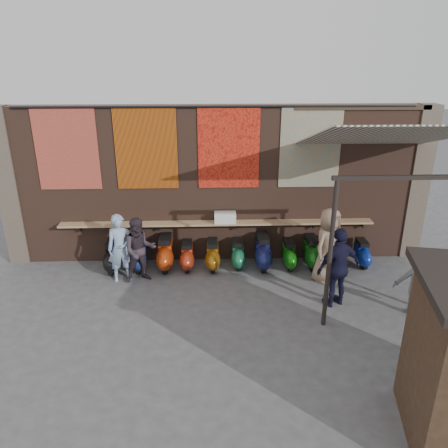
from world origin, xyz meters
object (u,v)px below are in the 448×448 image
(scooter_stool_8, at_px, (311,252))
(shopper_navy, at_px, (338,267))
(scooter_stool_0, at_px, (113,256))
(shelf_box, at_px, (225,218))
(shopper_grey, at_px, (418,282))
(scooter_stool_5, at_px, (238,254))
(diner_left, at_px, (121,248))
(scooter_stool_10, at_px, (362,253))
(scooter_stool_6, at_px, (262,252))
(scooter_stool_9, at_px, (335,251))
(scooter_stool_2, at_px, (165,253))
(scooter_stool_4, at_px, (213,255))
(scooter_stool_1, at_px, (140,256))
(diner_right, at_px, (140,250))
(scooter_stool_7, at_px, (289,254))
(shopper_tan, at_px, (328,245))
(scooter_stool_3, at_px, (187,256))

(scooter_stool_8, height_order, shopper_navy, shopper_navy)
(scooter_stool_0, distance_m, scooter_stool_8, 5.04)
(shelf_box, height_order, shopper_grey, shopper_grey)
(scooter_stool_5, relative_size, diner_left, 0.45)
(scooter_stool_10, xyz_separation_m, diner_left, (-6.04, -0.54, 0.50))
(scooter_stool_6, relative_size, scooter_stool_9, 1.09)
(shopper_navy, bearing_deg, scooter_stool_0, -41.08)
(scooter_stool_9, distance_m, diner_left, 5.41)
(scooter_stool_8, bearing_deg, shopper_navy, -85.62)
(scooter_stool_2, relative_size, diner_left, 0.53)
(scooter_stool_4, relative_size, scooter_stool_5, 1.04)
(scooter_stool_1, bearing_deg, scooter_stool_2, -0.91)
(scooter_stool_6, relative_size, diner_right, 0.56)
(scooter_stool_0, distance_m, scooter_stool_7, 4.47)
(scooter_stool_7, relative_size, diner_right, 0.46)
(scooter_stool_1, relative_size, diner_left, 0.45)
(shopper_tan, bearing_deg, scooter_stool_4, 121.80)
(scooter_stool_6, relative_size, scooter_stool_7, 1.21)
(scooter_stool_2, bearing_deg, scooter_stool_6, -0.81)
(scooter_stool_5, distance_m, scooter_stool_9, 2.52)
(scooter_stool_2, height_order, diner_left, diner_left)
(shelf_box, bearing_deg, diner_right, -156.40)
(scooter_stool_9, distance_m, shopper_grey, 2.54)
(scooter_stool_6, xyz_separation_m, diner_right, (-3.00, -0.57, 0.38))
(scooter_stool_2, distance_m, diner_right, 0.89)
(scooter_stool_9, bearing_deg, diner_right, -172.69)
(scooter_stool_3, bearing_deg, scooter_stool_0, -179.19)
(scooter_stool_3, height_order, diner_left, diner_left)
(scooter_stool_2, relative_size, scooter_stool_6, 1.00)
(scooter_stool_4, xyz_separation_m, shopper_navy, (2.66, -1.80, 0.53))
(shelf_box, xyz_separation_m, scooter_stool_0, (-2.84, -0.34, -0.87))
(scooter_stool_6, xyz_separation_m, shopper_navy, (1.39, -1.81, 0.47))
(scooter_stool_9, xyz_separation_m, shopper_navy, (-0.50, -1.86, 0.51))
(shopper_tan, bearing_deg, diner_right, 134.64)
(shelf_box, height_order, scooter_stool_8, shelf_box)
(diner_right, bearing_deg, shopper_grey, -30.92)
(scooter_stool_7, xyz_separation_m, scooter_stool_9, (1.21, 0.05, 0.04))
(scooter_stool_7, xyz_separation_m, shopper_grey, (2.28, -2.23, 0.40))
(shelf_box, height_order, scooter_stool_3, shelf_box)
(scooter_stool_3, xyz_separation_m, shopper_navy, (3.31, -1.82, 0.55))
(diner_left, xyz_separation_m, shopper_grey, (6.43, -1.72, -0.09))
(scooter_stool_0, relative_size, scooter_stool_8, 0.99)
(scooter_stool_5, bearing_deg, scooter_stool_9, -0.18)
(diner_left, height_order, diner_right, diner_left)
(scooter_stool_9, xyz_separation_m, shopper_grey, (1.07, -2.28, 0.36))
(scooter_stool_2, distance_m, shopper_navy, 4.30)
(scooter_stool_9, bearing_deg, scooter_stool_6, -178.34)
(shelf_box, relative_size, diner_left, 0.32)
(scooter_stool_1, height_order, shopper_grey, shopper_grey)
(scooter_stool_4, height_order, scooter_stool_9, scooter_stool_9)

